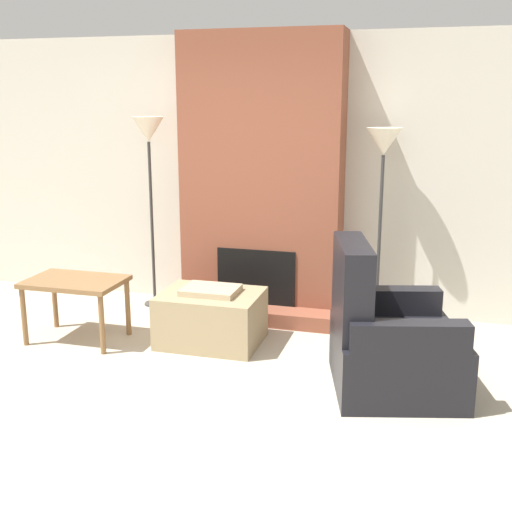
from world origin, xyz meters
name	(u,v)px	position (x,y,z in m)	size (l,w,h in m)	color
ground_plane	(162,429)	(0.00, 0.00, 0.00)	(24.00, 24.00, 0.00)	#B2A893
wall_back	(268,175)	(0.00, 2.63, 1.30)	(7.38, 0.06, 2.60)	beige
fireplace	(262,182)	(0.00, 2.39, 1.25)	(1.49, 0.68, 2.60)	brown
ottoman	(211,317)	(-0.19, 1.47, 0.23)	(0.83, 0.64, 0.49)	#998460
armchair	(385,346)	(1.28, 0.98, 0.32)	(1.06, 1.10, 1.06)	black
side_table	(75,287)	(-1.31, 1.23, 0.47)	(0.80, 0.54, 0.54)	brown
floor_lamp_left	(149,141)	(-1.08, 2.30, 1.62)	(0.30, 0.30, 1.85)	#333333
floor_lamp_right	(383,154)	(1.11, 2.30, 1.55)	(0.30, 0.30, 1.77)	#333333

